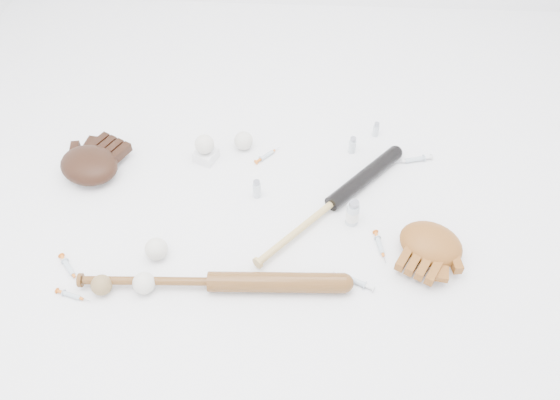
{
  "coord_description": "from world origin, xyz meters",
  "views": [
    {
      "loc": [
        0.11,
        -1.26,
        1.48
      ],
      "look_at": [
        0.04,
        0.02,
        0.06
      ],
      "focal_mm": 35.0,
      "sensor_mm": 36.0,
      "label": 1
    }
  ],
  "objects_px": {
    "bat_wood": "(211,282)",
    "glove_dark": "(89,165)",
    "pedestal": "(206,155)",
    "bat_dark": "(332,203)"
  },
  "relations": [
    {
      "from": "glove_dark",
      "to": "pedestal",
      "type": "relative_size",
      "value": 3.53
    },
    {
      "from": "bat_wood",
      "to": "glove_dark",
      "type": "distance_m",
      "value": 0.71
    },
    {
      "from": "bat_dark",
      "to": "bat_wood",
      "type": "distance_m",
      "value": 0.52
    },
    {
      "from": "bat_dark",
      "to": "pedestal",
      "type": "relative_size",
      "value": 10.17
    },
    {
      "from": "bat_dark",
      "to": "bat_wood",
      "type": "xyz_separation_m",
      "value": [
        -0.38,
        -0.36,
        0.0
      ]
    },
    {
      "from": "bat_wood",
      "to": "pedestal",
      "type": "xyz_separation_m",
      "value": [
        -0.1,
        0.58,
        -0.01
      ]
    },
    {
      "from": "bat_wood",
      "to": "pedestal",
      "type": "relative_size",
      "value": 11.43
    },
    {
      "from": "bat_wood",
      "to": "glove_dark",
      "type": "xyz_separation_m",
      "value": [
        -0.53,
        0.48,
        0.02
      ]
    },
    {
      "from": "bat_wood",
      "to": "pedestal",
      "type": "height_order",
      "value": "bat_wood"
    },
    {
      "from": "bat_wood",
      "to": "pedestal",
      "type": "distance_m",
      "value": 0.59
    }
  ]
}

